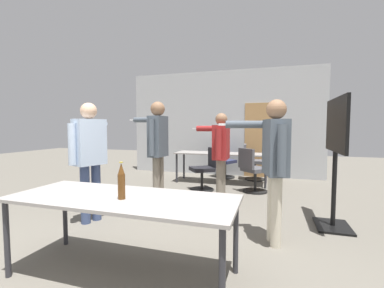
{
  "coord_description": "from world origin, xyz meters",
  "views": [
    {
      "loc": [
        1.38,
        -1.5,
        1.39
      ],
      "look_at": [
        0.08,
        2.67,
        1.1
      ],
      "focal_mm": 24.0,
      "sensor_mm": 36.0,
      "label": 1
    }
  ],
  "objects": [
    {
      "name": "person_right_polo",
      "position": [
        1.41,
        1.64,
        1.04
      ],
      "size": [
        0.86,
        0.57,
        1.71
      ],
      "rotation": [
        0.0,
        0.0,
        1.82
      ],
      "color": "beige",
      "rests_on": "ground_plane"
    },
    {
      "name": "office_chair_far_right",
      "position": [
        0.11,
        5.46,
        0.42
      ],
      "size": [
        0.67,
        0.64,
        0.91
      ],
      "rotation": [
        0.0,
        0.0,
        4.23
      ],
      "color": "black",
      "rests_on": "ground_plane"
    },
    {
      "name": "tv_screen",
      "position": [
        2.21,
        2.4,
        1.13
      ],
      "size": [
        0.44,
        1.11,
        1.79
      ],
      "rotation": [
        0.0,
        0.0,
        -1.57
      ],
      "color": "black",
      "rests_on": "ground_plane"
    },
    {
      "name": "office_chair_mid_tucked",
      "position": [
        0.89,
        5.37,
        0.44
      ],
      "size": [
        0.57,
        0.52,
        0.94
      ],
      "rotation": [
        0.0,
        0.0,
        4.8
      ],
      "color": "black",
      "rests_on": "ground_plane"
    },
    {
      "name": "back_wall",
      "position": [
        0.03,
        5.87,
        1.48
      ],
      "size": [
        5.52,
        0.12,
        2.99
      ],
      "color": "#B2B5B7",
      "rests_on": "ground_plane"
    },
    {
      "name": "person_left_plaid",
      "position": [
        -1.15,
        1.59,
        1.05
      ],
      "size": [
        0.73,
        0.78,
        1.74
      ],
      "rotation": [
        0.0,
        0.0,
        1.25
      ],
      "color": "#3D4C75",
      "rests_on": "ground_plane"
    },
    {
      "name": "person_center_tall",
      "position": [
        0.47,
        3.17,
        0.98
      ],
      "size": [
        0.77,
        0.68,
        1.64
      ],
      "rotation": [
        0.0,
        0.0,
        1.59
      ],
      "color": "slate",
      "rests_on": "ground_plane"
    },
    {
      "name": "conference_table_near",
      "position": [
        0.07,
        0.53,
        0.69
      ],
      "size": [
        2.13,
        0.82,
        0.75
      ],
      "color": "gray",
      "rests_on": "ground_plane"
    },
    {
      "name": "conference_table_far",
      "position": [
        0.19,
        4.73,
        0.68
      ],
      "size": [
        2.26,
        0.67,
        0.75
      ],
      "color": "gray",
      "rests_on": "ground_plane"
    },
    {
      "name": "office_chair_far_left",
      "position": [
        1.01,
        4.03,
        0.45
      ],
      "size": [
        0.68,
        0.69,
        0.94
      ],
      "rotation": [
        0.0,
        0.0,
        5.52
      ],
      "color": "black",
      "rests_on": "ground_plane"
    },
    {
      "name": "beer_bottle",
      "position": [
        0.11,
        0.46,
        0.91
      ],
      "size": [
        0.07,
        0.07,
        0.33
      ],
      "color": "#563314",
      "rests_on": "conference_table_near"
    },
    {
      "name": "office_chair_near_pushed",
      "position": [
        -0.01,
        3.92,
        0.44
      ],
      "size": [
        0.68,
        0.67,
        0.93
      ],
      "rotation": [
        0.0,
        0.0,
        2.19
      ],
      "color": "black",
      "rests_on": "ground_plane"
    },
    {
      "name": "person_near_casual",
      "position": [
        -0.5,
        2.52,
        1.12
      ],
      "size": [
        0.81,
        0.59,
        1.82
      ],
      "rotation": [
        0.0,
        0.0,
        1.55
      ],
      "color": "slate",
      "rests_on": "ground_plane"
    }
  ]
}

